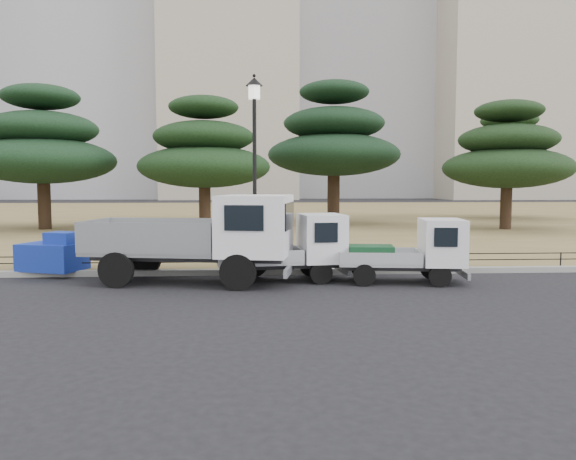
{
  "coord_description": "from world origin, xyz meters",
  "views": [
    {
      "loc": [
        -0.86,
        -12.95,
        2.54
      ],
      "look_at": [
        0.0,
        2.0,
        1.3
      ],
      "focal_mm": 35.0,
      "sensor_mm": 36.0,
      "label": 1
    }
  ],
  "objects": [
    {
      "name": "ground",
      "position": [
        0.0,
        0.0,
        0.0
      ],
      "size": [
        220.0,
        220.0,
        0.0
      ],
      "primitive_type": "plane",
      "color": "black"
    },
    {
      "name": "lawn",
      "position": [
        0.0,
        30.6,
        0.07
      ],
      "size": [
        120.0,
        56.0,
        0.15
      ],
      "primitive_type": "cube",
      "color": "olive",
      "rests_on": "ground"
    },
    {
      "name": "curb",
      "position": [
        0.0,
        2.6,
        0.08
      ],
      "size": [
        120.0,
        0.25,
        0.16
      ],
      "primitive_type": "cube",
      "color": "gray",
      "rests_on": "ground"
    },
    {
      "name": "truck_large",
      "position": [
        -2.23,
        1.42,
        1.25
      ],
      "size": [
        5.43,
        2.88,
        2.25
      ],
      "rotation": [
        0.0,
        0.0,
        -0.18
      ],
      "color": "black",
      "rests_on": "ground"
    },
    {
      "name": "truck_kei_front",
      "position": [
        0.06,
        1.57,
        0.87
      ],
      "size": [
        3.43,
        1.77,
        1.74
      ],
      "rotation": [
        0.0,
        0.0,
        0.12
      ],
      "color": "black",
      "rests_on": "ground"
    },
    {
      "name": "truck_kei_rear",
      "position": [
        3.11,
        1.12,
        0.82
      ],
      "size": [
        3.27,
        1.69,
        1.64
      ],
      "rotation": [
        0.0,
        0.0,
        -0.12
      ],
      "color": "black",
      "rests_on": "ground"
    },
    {
      "name": "street_lamp",
      "position": [
        -0.89,
        2.9,
        3.75
      ],
      "size": [
        0.48,
        0.48,
        5.33
      ],
      "color": "black",
      "rests_on": "lawn"
    },
    {
      "name": "pipe_fence",
      "position": [
        0.0,
        2.75,
        0.44
      ],
      "size": [
        38.0,
        0.04,
        0.4
      ],
      "color": "black",
      "rests_on": "lawn"
    },
    {
      "name": "tarp_pile",
      "position": [
        -6.46,
        2.81,
        0.58
      ],
      "size": [
        1.89,
        1.62,
        1.07
      ],
      "rotation": [
        0.0,
        0.0,
        -0.32
      ],
      "color": "#1632AF",
      "rests_on": "lawn"
    },
    {
      "name": "pine_west_near",
      "position": [
        -11.99,
        17.3,
        4.48
      ],
      "size": [
        7.51,
        7.51,
        7.51
      ],
      "color": "black",
      "rests_on": "lawn"
    },
    {
      "name": "pine_center_left",
      "position": [
        -3.45,
        15.8,
        4.07
      ],
      "size": [
        6.67,
        6.67,
        6.78
      ],
      "color": "black",
      "rests_on": "lawn"
    },
    {
      "name": "pine_center_right",
      "position": [
        4.0,
        21.95,
        5.2
      ],
      "size": [
        8.21,
        8.21,
        8.71
      ],
      "color": "black",
      "rests_on": "lawn"
    },
    {
      "name": "pine_east_near",
      "position": [
        12.31,
        15.86,
        4.03
      ],
      "size": [
        6.65,
        6.65,
        6.72
      ],
      "color": "black",
      "rests_on": "lawn"
    },
    {
      "name": "pine_east_far",
      "position": [
        16.51,
        24.97,
        4.37
      ],
      "size": [
        7.28,
        7.28,
        7.31
      ],
      "color": "black",
      "rests_on": "lawn"
    },
    {
      "name": "tower_center_left",
      "position": [
        -5.0,
        85.0,
        27.5
      ],
      "size": [
        22.0,
        20.0,
        55.0
      ],
      "primitive_type": "cube",
      "color": "#AAA08C",
      "rests_on": "ground"
    },
    {
      "name": "tower_east",
      "position": [
        40.0,
        82.0,
        24.0
      ],
      "size": [
        20.0,
        18.0,
        48.0
      ],
      "primitive_type": "cube",
      "color": "#AAA08C",
      "rests_on": "ground"
    },
    {
      "name": "tower_far_east",
      "position": [
        58.0,
        90.0,
        35.0
      ],
      "size": [
        24.0,
        20.0,
        70.0
      ],
      "primitive_type": "cube",
      "color": "#A0A0A5",
      "rests_on": "ground"
    }
  ]
}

